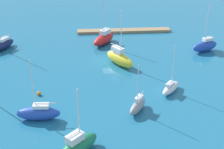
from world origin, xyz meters
name	(u,v)px	position (x,y,z in m)	size (l,w,h in m)	color
water	(109,60)	(0.00, 0.00, 0.00)	(160.00, 160.00, 0.00)	#1E668C
pier_dock	(124,31)	(-4.81, -16.20, 0.31)	(23.08, 2.29, 0.63)	#997A56
sailboat_blue_far_north	(38,113)	(11.75, 20.16, 1.16)	(6.60, 2.23, 9.87)	#2347B2
sailboat_white_outer_mooring	(171,88)	(-9.71, 13.70, 0.85)	(4.41, 4.84, 8.57)	white
sailboat_navy_lone_north	(3,45)	(22.87, -7.23, 1.09)	(5.04, 6.90, 11.89)	#141E4C
sailboat_yellow_far_south	(119,58)	(-2.00, 2.34, 1.45)	(6.01, 7.41, 11.19)	yellow
sailboat_red_center_basin	(104,38)	(0.57, -8.76, 1.32)	(6.20, 7.22, 11.33)	red
sailboat_gray_by_breakwater	(138,106)	(-3.29, 19.08, 1.02)	(3.78, 4.75, 8.23)	gray
sailboat_green_mid_basin	(78,145)	(5.73, 28.20, 1.31)	(6.07, 6.00, 9.49)	#19724C
sailboat_blue_inner_mooring	(205,46)	(-21.08, -2.94, 1.33)	(6.50, 4.09, 10.50)	#2347B2
mooring_buoy_orange	(39,93)	(12.62, 13.08, 0.34)	(0.69, 0.69, 0.69)	orange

